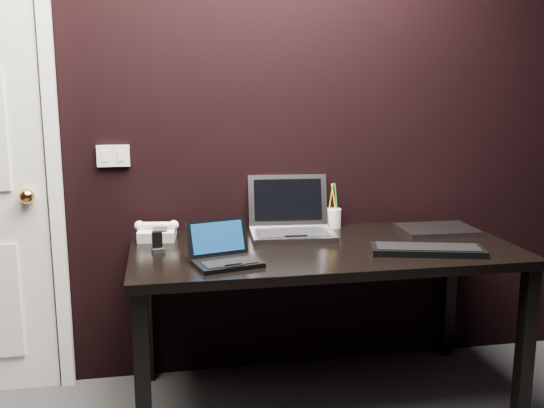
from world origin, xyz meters
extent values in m
plane|color=black|center=(0.00, 1.80, 1.30)|extent=(4.00, 0.00, 4.00)
cube|color=white|center=(-0.89, 1.77, 1.02)|extent=(0.06, 0.05, 2.11)
sphere|color=gold|center=(-1.01, 1.73, 0.95)|extent=(0.07, 0.07, 0.07)
cube|color=silver|center=(-0.62, 1.79, 1.12)|extent=(0.15, 0.02, 0.10)
cube|color=silver|center=(-0.66, 1.78, 1.12)|extent=(0.03, 0.01, 0.05)
cube|color=silver|center=(-0.58, 1.78, 1.12)|extent=(0.03, 0.01, 0.05)
cube|color=black|center=(0.30, 1.40, 0.72)|extent=(1.70, 0.80, 0.04)
cube|color=black|center=(-0.50, 1.05, 0.35)|extent=(0.06, 0.06, 0.70)
cube|color=black|center=(1.10, 1.05, 0.35)|extent=(0.06, 0.06, 0.70)
cube|color=black|center=(-0.50, 1.75, 0.35)|extent=(0.06, 0.06, 0.70)
cube|color=black|center=(1.10, 1.75, 0.35)|extent=(0.06, 0.06, 0.70)
cube|color=black|center=(-0.16, 1.18, 0.75)|extent=(0.29, 0.24, 0.02)
cube|color=black|center=(-0.15, 1.16, 0.76)|extent=(0.23, 0.15, 0.00)
cube|color=black|center=(-0.14, 1.11, 0.76)|extent=(0.08, 0.05, 0.00)
cube|color=black|center=(-0.18, 1.29, 0.83)|extent=(0.26, 0.12, 0.15)
cube|color=navy|center=(-0.18, 1.28, 0.83)|extent=(0.22, 0.09, 0.12)
cube|color=#9B9BA0|center=(0.20, 1.58, 0.75)|extent=(0.41, 0.31, 0.03)
cube|color=black|center=(0.20, 1.55, 0.77)|extent=(0.33, 0.18, 0.00)
cube|color=#9A999F|center=(0.19, 1.48, 0.77)|extent=(0.11, 0.05, 0.00)
cube|color=gray|center=(0.21, 1.76, 0.89)|extent=(0.40, 0.10, 0.24)
cube|color=black|center=(0.21, 1.75, 0.89)|extent=(0.34, 0.08, 0.20)
cube|color=black|center=(0.70, 1.21, 0.75)|extent=(0.50, 0.28, 0.03)
cube|color=black|center=(0.70, 1.21, 0.77)|extent=(0.45, 0.24, 0.00)
cube|color=#9B9BA0|center=(0.91, 1.55, 0.75)|extent=(0.36, 0.27, 0.02)
cube|color=silver|center=(-0.43, 1.66, 0.77)|extent=(0.18, 0.17, 0.07)
cylinder|color=silver|center=(-0.43, 1.65, 0.81)|extent=(0.16, 0.05, 0.03)
sphere|color=white|center=(-0.51, 1.66, 0.81)|extent=(0.05, 0.05, 0.05)
sphere|color=white|center=(-0.35, 1.64, 0.81)|extent=(0.05, 0.05, 0.05)
cube|color=black|center=(-0.42, 1.61, 0.80)|extent=(0.07, 0.05, 0.01)
cube|color=black|center=(-0.43, 1.44, 0.78)|extent=(0.05, 0.03, 0.09)
cube|color=black|center=(-0.43, 1.43, 0.75)|extent=(0.06, 0.05, 0.02)
cylinder|color=white|center=(0.44, 1.74, 0.79)|extent=(0.10, 0.10, 0.10)
cylinder|color=orange|center=(0.43, 1.75, 0.89)|extent=(0.02, 0.02, 0.14)
cylinder|color=#268E2F|center=(0.45, 1.74, 0.89)|extent=(0.02, 0.02, 0.14)
cylinder|color=black|center=(0.44, 1.75, 0.89)|extent=(0.01, 0.01, 0.14)
cylinder|color=orange|center=(0.44, 1.73, 0.89)|extent=(0.03, 0.03, 0.14)
camera|label=1|loc=(-0.41, -1.13, 1.44)|focal=40.00mm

